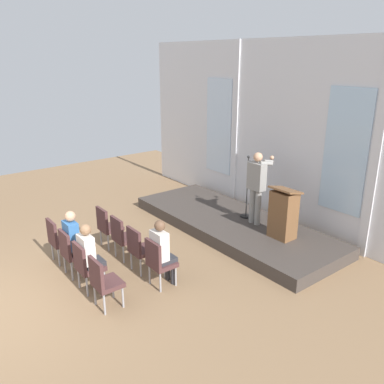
{
  "coord_description": "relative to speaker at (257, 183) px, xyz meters",
  "views": [
    {
      "loc": [
        6.52,
        -1.1,
        4.06
      ],
      "look_at": [
        0.15,
        3.86,
        1.31
      ],
      "focal_mm": 37.46,
      "sensor_mm": 36.0,
      "label": 1
    }
  ],
  "objects": [
    {
      "name": "chair_r0_c1",
      "position": [
        -0.83,
        -3.08,
        -0.75
      ],
      "size": [
        0.46,
        0.44,
        0.94
      ],
      "color": "#99999E",
      "rests_on": "ground"
    },
    {
      "name": "speaker",
      "position": [
        0.0,
        0.0,
        0.0
      ],
      "size": [
        0.5,
        0.69,
        1.72
      ],
      "color": "gray",
      "rests_on": "stage_platform"
    },
    {
      "name": "chair_r1_c0",
      "position": [
        -1.51,
        -4.18,
        -0.75
      ],
      "size": [
        0.46,
        0.44,
        0.94
      ],
      "color": "#99999E",
      "rests_on": "ground"
    },
    {
      "name": "rear_partition",
      "position": [
        -0.47,
        1.08,
        0.95
      ],
      "size": [
        10.03,
        0.14,
        4.47
      ],
      "color": "silver",
      "rests_on": "ground"
    },
    {
      "name": "chair_r0_c3",
      "position": [
        0.53,
        -3.08,
        -0.75
      ],
      "size": [
        0.46,
        0.44,
        0.94
      ],
      "color": "#99999E",
      "rests_on": "ground"
    },
    {
      "name": "chair_r1_c2",
      "position": [
        -0.15,
        -4.18,
        -0.75
      ],
      "size": [
        0.46,
        0.44,
        0.94
      ],
      "color": "#99999E",
      "rests_on": "ground"
    },
    {
      "name": "mic_stand",
      "position": [
        -0.4,
        0.11,
        -0.66
      ],
      "size": [
        0.28,
        0.28,
        1.56
      ],
      "color": "black",
      "rests_on": "stage_platform"
    },
    {
      "name": "chair_r0_c0",
      "position": [
        -1.51,
        -3.08,
        -0.75
      ],
      "size": [
        0.46,
        0.44,
        0.94
      ],
      "color": "#99999E",
      "rests_on": "ground"
    },
    {
      "name": "chair_r1_c1",
      "position": [
        -0.83,
        -4.18,
        -0.75
      ],
      "size": [
        0.46,
        0.44,
        0.94
      ],
      "color": "#99999E",
      "rests_on": "ground"
    },
    {
      "name": "audience_r1_c1",
      "position": [
        -0.83,
        -4.1,
        -0.55
      ],
      "size": [
        0.36,
        0.39,
        1.32
      ],
      "color": "#2D2D33",
      "rests_on": "ground"
    },
    {
      "name": "audience_r0_c3",
      "position": [
        0.53,
        -3.0,
        -0.56
      ],
      "size": [
        0.36,
        0.39,
        1.31
      ],
      "color": "#2D2D33",
      "rests_on": "ground"
    },
    {
      "name": "ground_plane",
      "position": [
        -0.49,
        -5.49,
        -1.28
      ],
      "size": [
        17.07,
        17.07,
        0.0
      ],
      "primitive_type": "plane",
      "color": "#846647"
    },
    {
      "name": "chair_r1_c3",
      "position": [
        0.53,
        -4.18,
        -0.75
      ],
      "size": [
        0.46,
        0.44,
        0.94
      ],
      "color": "#99999E",
      "rests_on": "ground"
    },
    {
      "name": "lectern",
      "position": [
        0.92,
        -0.11,
        -0.45
      ],
      "size": [
        0.6,
        0.48,
        1.16
      ],
      "color": "brown",
      "rests_on": "stage_platform"
    },
    {
      "name": "stage_platform",
      "position": [
        -0.49,
        -0.25,
        -1.14
      ],
      "size": [
        5.51,
        2.07,
        0.28
      ],
      "primitive_type": "cube",
      "color": "#3F3833",
      "rests_on": "ground"
    },
    {
      "name": "chair_r0_c2",
      "position": [
        -0.15,
        -3.08,
        -0.75
      ],
      "size": [
        0.46,
        0.44,
        0.94
      ],
      "color": "#99999E",
      "rests_on": "ground"
    },
    {
      "name": "audience_r1_c2",
      "position": [
        -0.15,
        -4.1,
        -0.56
      ],
      "size": [
        0.36,
        0.39,
        1.29
      ],
      "color": "#2D2D33",
      "rests_on": "ground"
    }
  ]
}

